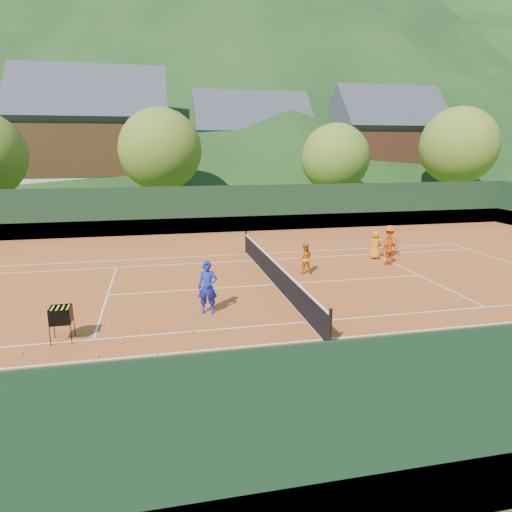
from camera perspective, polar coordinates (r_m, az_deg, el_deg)
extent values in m
plane|color=#2D4C17|center=(18.26, 2.35, -3.65)|extent=(400.00, 400.00, 0.00)
cube|color=#B34F1D|center=(18.25, 2.35, -3.62)|extent=(40.00, 24.00, 0.02)
cone|color=black|center=(184.30, -8.32, 28.86)|extent=(280.00, 280.00, 110.00)
cone|color=black|center=(196.33, 18.68, 25.11)|extent=(260.00, 260.00, 95.00)
imported|color=#172599|center=(14.98, -6.06, -3.92)|extent=(0.73, 0.58, 1.77)
imported|color=orange|center=(19.81, 6.12, -0.27)|extent=(0.75, 0.64, 1.35)
imported|color=orange|center=(21.96, 16.29, 0.71)|extent=(0.90, 0.55, 1.43)
imported|color=orange|center=(23.05, 14.69, 1.37)|extent=(0.81, 0.68, 1.40)
imported|color=#ED5715|center=(23.45, 16.31, 1.73)|extent=(1.15, 0.81, 1.62)
sphere|color=#B6D323|center=(18.79, 17.16, -3.58)|extent=(0.07, 0.07, 0.07)
sphere|color=#B6D323|center=(14.32, 28.57, -10.00)|extent=(0.07, 0.07, 0.07)
sphere|color=#B6D323|center=(12.97, 20.34, -11.56)|extent=(0.07, 0.07, 0.07)
sphere|color=#B6D323|center=(10.47, -16.66, -17.55)|extent=(0.07, 0.07, 0.07)
sphere|color=#B6D323|center=(13.46, -16.53, -10.32)|extent=(0.07, 0.07, 0.07)
sphere|color=#B6D323|center=(12.55, -12.37, -11.86)|extent=(0.07, 0.07, 0.07)
sphere|color=#B6D323|center=(13.83, -27.21, -10.66)|extent=(0.07, 0.07, 0.07)
sphere|color=#B6D323|center=(15.00, -8.14, -7.40)|extent=(0.07, 0.07, 0.07)
sphere|color=#B6D323|center=(14.54, -5.37, -8.00)|extent=(0.07, 0.07, 0.07)
sphere|color=#B6D323|center=(14.72, -17.86, -8.34)|extent=(0.07, 0.07, 0.07)
sphere|color=#B6D323|center=(14.23, -13.80, -8.84)|extent=(0.07, 0.07, 0.07)
sphere|color=#B6D323|center=(15.76, -21.17, -7.16)|extent=(0.07, 0.07, 0.07)
sphere|color=#B6D323|center=(12.90, -19.25, -11.61)|extent=(0.07, 0.07, 0.07)
sphere|color=#B6D323|center=(17.96, 19.37, -4.52)|extent=(0.07, 0.07, 0.07)
sphere|color=#B6D323|center=(15.05, 12.06, -7.49)|extent=(0.07, 0.07, 0.07)
sphere|color=#B6D323|center=(17.86, 23.98, -5.04)|extent=(0.07, 0.07, 0.07)
sphere|color=#B6D323|center=(12.36, 1.86, -11.94)|extent=(0.07, 0.07, 0.07)
sphere|color=#B6D323|center=(12.11, 25.59, -13.90)|extent=(0.07, 0.07, 0.07)
sphere|color=#B6D323|center=(13.82, -7.89, -9.25)|extent=(0.07, 0.07, 0.07)
sphere|color=#B6D323|center=(10.38, 13.00, -17.59)|extent=(0.07, 0.07, 0.07)
sphere|color=#B6D323|center=(15.27, 19.44, -7.67)|extent=(0.07, 0.07, 0.07)
sphere|color=#B6D323|center=(14.45, -20.85, -9.00)|extent=(0.07, 0.07, 0.07)
sphere|color=#B6D323|center=(13.28, 28.32, -11.77)|extent=(0.07, 0.07, 0.07)
cube|color=white|center=(13.34, 8.37, -10.26)|extent=(23.77, 0.06, 0.00)
cube|color=white|center=(23.42, -1.01, 0.24)|extent=(23.77, 0.06, 0.00)
cube|color=white|center=(14.53, 6.47, -8.18)|extent=(23.77, 0.06, 0.00)
cube|color=white|center=(22.11, -0.32, -0.54)|extent=(23.77, 0.06, 0.00)
cube|color=white|center=(17.82, -18.07, -4.67)|extent=(0.06, 8.23, 0.00)
cube|color=silver|center=(20.75, 19.74, -2.28)|extent=(0.06, 8.23, 0.00)
cube|color=white|center=(18.25, 2.35, -3.58)|extent=(12.80, 0.06, 0.00)
cube|color=white|center=(18.25, 2.35, -3.58)|extent=(0.06, 10.97, 0.00)
cube|color=black|center=(18.13, 2.37, -2.23)|extent=(0.03, 11.97, 0.90)
cube|color=white|center=(18.00, 2.38, -0.78)|extent=(0.05, 11.97, 0.06)
cylinder|color=black|center=(12.70, 9.25, -8.87)|extent=(0.10, 0.10, 1.10)
cylinder|color=black|center=(23.78, -1.25, 1.79)|extent=(0.10, 0.10, 1.10)
cube|color=black|center=(29.48, -3.51, 5.89)|extent=(40.00, 0.05, 3.00)
cube|color=#1A5B28|center=(29.62, -3.48, 3.97)|extent=(40.40, 0.05, 1.00)
cube|color=black|center=(7.62, 27.05, -18.28)|extent=(40.00, 0.05, 3.00)
cube|color=#195829|center=(8.17, 26.24, -24.32)|extent=(40.40, 0.05, 1.00)
cylinder|color=black|center=(13.92, -24.36, -9.12)|extent=(0.02, 0.02, 0.55)
cylinder|color=black|center=(13.81, -22.10, -9.08)|extent=(0.02, 0.02, 0.55)
cylinder|color=black|center=(14.42, -23.92, -8.30)|extent=(0.02, 0.02, 0.55)
cylinder|color=black|center=(14.32, -21.74, -8.25)|extent=(0.02, 0.02, 0.55)
cube|color=black|center=(14.02, -23.13, -7.64)|extent=(0.55, 0.55, 0.02)
cube|color=black|center=(13.69, -23.43, -7.16)|extent=(0.55, 0.02, 0.45)
cube|color=black|center=(14.20, -23.02, -6.40)|extent=(0.55, 0.02, 0.45)
cube|color=black|center=(14.00, -24.33, -6.80)|extent=(0.02, 0.55, 0.45)
cube|color=black|center=(13.89, -22.10, -6.74)|extent=(0.02, 0.55, 0.45)
sphere|color=#CCE526|center=(13.74, -24.29, -6.33)|extent=(0.07, 0.07, 0.07)
sphere|color=#CCE526|center=(13.86, -24.18, -6.14)|extent=(0.07, 0.07, 0.07)
sphere|color=#CCE526|center=(13.99, -24.06, -5.96)|extent=(0.07, 0.07, 0.07)
sphere|color=#CCE526|center=(14.12, -23.96, -5.78)|extent=(0.07, 0.07, 0.07)
sphere|color=#CCE526|center=(13.71, -23.73, -6.31)|extent=(0.07, 0.07, 0.07)
sphere|color=#CCE526|center=(13.83, -23.62, -6.13)|extent=(0.07, 0.07, 0.07)
sphere|color=#CCE526|center=(13.96, -23.51, -5.95)|extent=(0.07, 0.07, 0.07)
sphere|color=#CCE526|center=(14.09, -23.41, -5.77)|extent=(0.07, 0.07, 0.07)
sphere|color=#CCE526|center=(13.68, -23.16, -6.30)|extent=(0.07, 0.07, 0.07)
sphere|color=#CCE526|center=(13.81, -23.06, -6.11)|extent=(0.07, 0.07, 0.07)
sphere|color=#CCE526|center=(13.93, -22.96, -5.93)|extent=(0.07, 0.07, 0.07)
sphere|color=#CCE526|center=(14.06, -22.86, -5.75)|extent=(0.07, 0.07, 0.07)
sphere|color=#CCE526|center=(13.65, -22.60, -6.28)|extent=(0.07, 0.07, 0.07)
sphere|color=#CCE526|center=(13.78, -22.50, -6.10)|extent=(0.07, 0.07, 0.07)
sphere|color=#CCE526|center=(13.91, -22.41, -5.91)|extent=(0.07, 0.07, 0.07)
sphere|color=#CCE526|center=(14.04, -22.31, -5.73)|extent=(0.07, 0.07, 0.07)
cube|color=beige|center=(47.38, -19.13, 7.91)|extent=(12.00, 9.00, 2.88)
cube|color=#36200E|center=(47.22, -19.48, 12.35)|extent=(12.24, 9.18, 4.48)
cube|color=#3F4047|center=(47.29, -19.75, 15.78)|extent=(13.80, 9.93, 9.93)
cube|color=beige|center=(52.11, -0.66, 8.87)|extent=(11.00, 8.00, 2.52)
cube|color=#3A1F0F|center=(51.95, -0.67, 12.41)|extent=(11.22, 8.16, 3.92)
cube|color=#3D3D45|center=(51.98, -0.67, 15.23)|extent=(12.65, 8.82, 8.82)
cube|color=beige|center=(53.02, 15.42, 8.57)|extent=(10.00, 8.00, 2.70)
cube|color=#341A0E|center=(52.87, 15.65, 12.29)|extent=(10.20, 8.16, 4.20)
cube|color=#3C3C44|center=(52.92, 15.84, 15.21)|extent=(11.50, 8.82, 8.82)
cylinder|color=#3B2717|center=(37.10, -11.59, 7.06)|extent=(0.36, 0.36, 2.88)
sphere|color=#4F741E|center=(36.89, -11.87, 12.87)|extent=(6.40, 6.40, 6.40)
cylinder|color=#3C2818|center=(38.89, 9.69, 7.15)|extent=(0.36, 0.36, 2.52)
sphere|color=#487820|center=(38.69, 9.88, 12.00)|extent=(5.60, 5.60, 5.60)
cylinder|color=#3D2818|center=(45.54, 23.51, 7.47)|extent=(0.36, 0.36, 3.06)
sphere|color=#587920|center=(45.38, 23.99, 12.48)|extent=(6.80, 6.80, 6.80)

